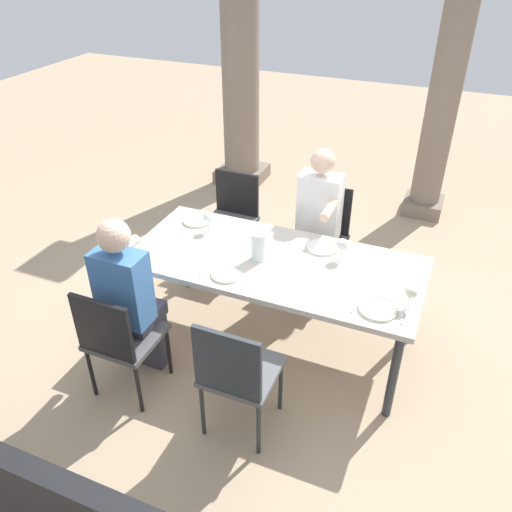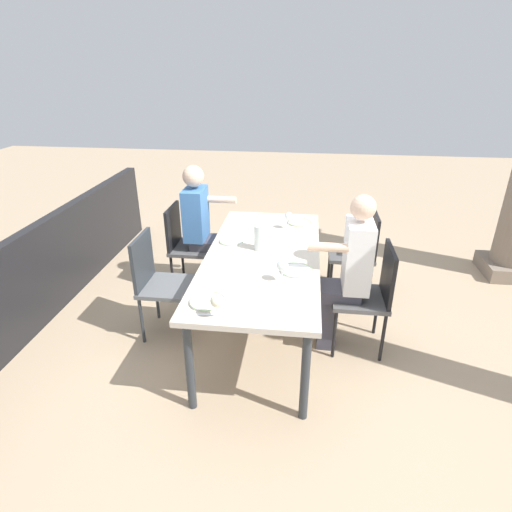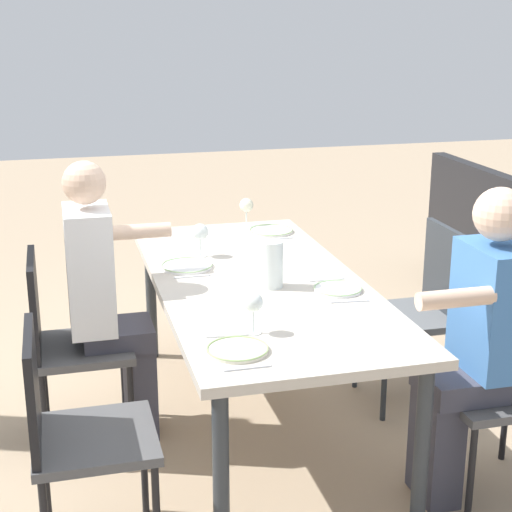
{
  "view_description": "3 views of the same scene",
  "coord_description": "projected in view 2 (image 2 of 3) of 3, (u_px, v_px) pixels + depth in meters",
  "views": [
    {
      "loc": [
        1.06,
        -2.9,
        2.8
      ],
      "look_at": [
        -0.11,
        -0.09,
        0.82
      ],
      "focal_mm": 36.5,
      "sensor_mm": 36.0,
      "label": 1
    },
    {
      "loc": [
        3.11,
        0.33,
        2.22
      ],
      "look_at": [
        0.07,
        -0.05,
        0.78
      ],
      "focal_mm": 29.32,
      "sensor_mm": 36.0,
      "label": 2
    },
    {
      "loc": [
        -3.38,
        0.88,
        1.94
      ],
      "look_at": [
        0.12,
        -0.02,
        0.84
      ],
      "focal_mm": 56.0,
      "sensor_mm": 36.0,
      "label": 3
    }
  ],
  "objects": [
    {
      "name": "spoon_2",
      "position": [
        296.0,
        280.0,
        3.05
      ],
      "size": [
        0.03,
        0.17,
        0.01
      ],
      "primitive_type": "cube",
      "rotation": [
        0.0,
        0.0,
        0.06
      ],
      "color": "silver",
      "rests_on": "dining_table"
    },
    {
      "name": "wine_glass_3",
      "position": [
        217.0,
        302.0,
        2.56
      ],
      "size": [
        0.08,
        0.08,
        0.16
      ],
      "color": "white",
      "rests_on": "dining_table"
    },
    {
      "name": "fork_2",
      "position": [
        297.0,
        262.0,
        3.32
      ],
      "size": [
        0.02,
        0.17,
        0.01
      ],
      "primitive_type": "cube",
      "rotation": [
        0.0,
        0.0,
        0.01
      ],
      "color": "silver",
      "rests_on": "dining_table"
    },
    {
      "name": "diner_man_white",
      "position": [
        203.0,
        225.0,
        4.24
      ],
      "size": [
        0.35,
        0.49,
        1.31
      ],
      "color": "#3F3F4C",
      "rests_on": "ground"
    },
    {
      "name": "ground_plane",
      "position": [
        262.0,
        331.0,
        3.78
      ],
      "size": [
        16.0,
        16.0,
        0.0
      ],
      "primitive_type": "plane",
      "color": "tan"
    },
    {
      "name": "spoon_3",
      "position": [
        202.0,
        315.0,
        2.64
      ],
      "size": [
        0.03,
        0.17,
        0.01
      ],
      "primitive_type": "cube",
      "rotation": [
        0.0,
        0.0,
        0.1
      ],
      "color": "silver",
      "rests_on": "dining_table"
    },
    {
      "name": "chair_west_north",
      "position": [
        359.0,
        249.0,
        4.13
      ],
      "size": [
        0.44,
        0.44,
        0.89
      ],
      "color": "#4F4F50",
      "rests_on": "ground"
    },
    {
      "name": "fork_3",
      "position": [
        213.0,
        291.0,
        2.91
      ],
      "size": [
        0.02,
        0.17,
        0.01
      ],
      "primitive_type": "cube",
      "rotation": [
        0.0,
        0.0,
        0.03
      ],
      "color": "silver",
      "rests_on": "dining_table"
    },
    {
      "name": "fork_0",
      "position": [
        300.0,
        218.0,
        4.25
      ],
      "size": [
        0.02,
        0.17,
        0.01
      ],
      "primitive_type": "cube",
      "rotation": [
        0.0,
        0.0,
        0.0
      ],
      "color": "silver",
      "rests_on": "dining_table"
    },
    {
      "name": "chair_west_south",
      "position": [
        186.0,
        242.0,
        4.34
      ],
      "size": [
        0.44,
        0.44,
        0.89
      ],
      "color": "#4F4F50",
      "rests_on": "ground"
    },
    {
      "name": "chair_mid_north",
      "position": [
        370.0,
        291.0,
        3.37
      ],
      "size": [
        0.44,
        0.44,
        0.91
      ],
      "color": "#4F4F50",
      "rests_on": "ground"
    },
    {
      "name": "plate_1",
      "position": [
        232.0,
        241.0,
        3.7
      ],
      "size": [
        0.22,
        0.22,
        0.02
      ],
      "color": "white",
      "rests_on": "dining_table"
    },
    {
      "name": "diner_woman_green",
      "position": [
        348.0,
        271.0,
        3.31
      ],
      "size": [
        0.35,
        0.49,
        1.33
      ],
      "color": "#3F3F4C",
      "rests_on": "ground"
    },
    {
      "name": "chair_mid_south",
      "position": [
        158.0,
        279.0,
        3.57
      ],
      "size": [
        0.44,
        0.44,
        0.92
      ],
      "color": "#5B5E61",
      "rests_on": "ground"
    },
    {
      "name": "patio_railing",
      "position": [
        41.0,
        274.0,
        3.81
      ],
      "size": [
        4.49,
        0.1,
        0.9
      ],
      "primitive_type": "cube",
      "color": "black",
      "rests_on": "ground"
    },
    {
      "name": "fork_1",
      "position": [
        234.0,
        235.0,
        3.84
      ],
      "size": [
        0.03,
        0.17,
        0.01
      ],
      "primitive_type": "cube",
      "rotation": [
        0.0,
        0.0,
        -0.11
      ],
      "color": "silver",
      "rests_on": "dining_table"
    },
    {
      "name": "spoon_0",
      "position": [
        299.0,
        229.0,
        3.99
      ],
      "size": [
        0.03,
        0.17,
        0.01
      ],
      "primitive_type": "cube",
      "rotation": [
        0.0,
        0.0,
        -0.09
      ],
      "color": "silver",
      "rests_on": "dining_table"
    },
    {
      "name": "plate_0",
      "position": [
        299.0,
        222.0,
        4.12
      ],
      "size": [
        0.23,
        0.23,
        0.02
      ],
      "color": "silver",
      "rests_on": "dining_table"
    },
    {
      "name": "water_pitcher",
      "position": [
        260.0,
        239.0,
        3.52
      ],
      "size": [
        0.1,
        0.1,
        0.21
      ],
      "color": "white",
      "rests_on": "dining_table"
    },
    {
      "name": "dining_table",
      "position": [
        263.0,
        262.0,
        3.48
      ],
      "size": [
        2.09,
        0.93,
        0.76
      ],
      "color": "beige",
      "rests_on": "ground"
    },
    {
      "name": "wine_glass_0",
      "position": [
        289.0,
        217.0,
        3.94
      ],
      "size": [
        0.08,
        0.08,
        0.16
      ],
      "color": "white",
      "rests_on": "dining_table"
    },
    {
      "name": "wine_glass_2",
      "position": [
        282.0,
        266.0,
        2.99
      ],
      "size": [
        0.08,
        0.08,
        0.17
      ],
      "color": "white",
      "rests_on": "dining_table"
    },
    {
      "name": "plate_2",
      "position": [
        296.0,
        270.0,
        3.18
      ],
      "size": [
        0.25,
        0.25,
        0.02
      ],
      "color": "white",
      "rests_on": "dining_table"
    },
    {
      "name": "plate_3",
      "position": [
        208.0,
        301.0,
        2.77
      ],
      "size": [
        0.25,
        0.25,
        0.02
      ],
      "color": "white",
      "rests_on": "dining_table"
    },
    {
      "name": "spoon_1",
      "position": [
        228.0,
        248.0,
        3.57
      ],
      "size": [
        0.02,
        0.17,
        0.01
      ],
      "primitive_type": "cube",
      "rotation": [
        0.0,
        0.0,
        -0.01
      ],
      "color": "silver",
      "rests_on": "dining_table"
    }
  ]
}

